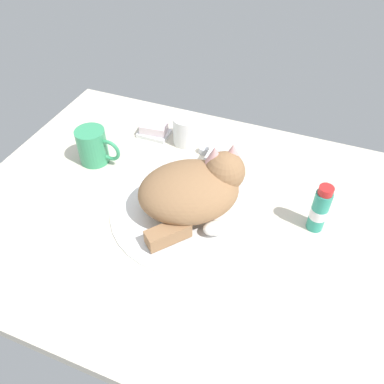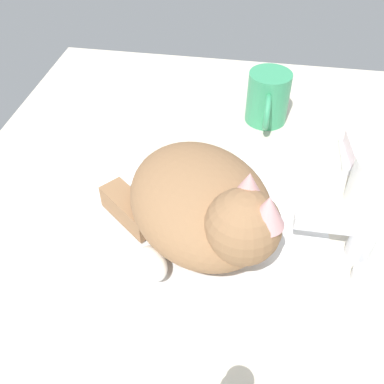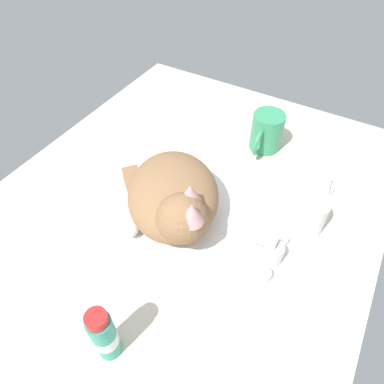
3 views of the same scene
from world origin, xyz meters
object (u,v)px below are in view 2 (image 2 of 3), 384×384
at_px(cat, 205,206).
at_px(rinse_cup, 375,182).
at_px(faucet, 351,238).
at_px(soap_bar, 362,149).
at_px(coffee_mug, 268,98).

relative_size(cat, rinse_cup, 3.59).
height_order(faucet, cat, cat).
bearing_deg(cat, faucet, 93.51).
height_order(faucet, rinse_cup, rinse_cup).
distance_m(faucet, soap_bar, 0.22).
distance_m(cat, rinse_cup, 0.27).
xyz_separation_m(faucet, coffee_mug, (-0.31, -0.13, 0.02)).
distance_m(coffee_mug, soap_bar, 0.20).
bearing_deg(faucet, soap_bar, 169.65).
bearing_deg(rinse_cup, cat, -63.35).
bearing_deg(coffee_mug, rinse_cup, 40.44).
bearing_deg(soap_bar, coffee_mug, -120.41).
distance_m(cat, soap_bar, 0.33).
bearing_deg(coffee_mug, cat, -12.86).
bearing_deg(cat, coffee_mug, 167.14).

